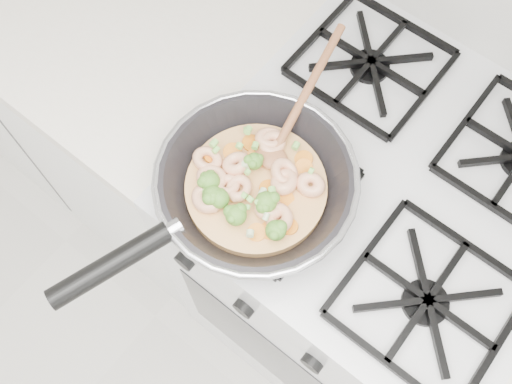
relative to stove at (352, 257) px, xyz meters
The scene contains 3 objects.
stove is the anchor object (origin of this frame).
counter_left 0.80m from the stove, behind, with size 1.00×0.60×0.90m.
skillet 0.55m from the stove, 130.16° to the right, with size 0.31×0.61×0.10m.
Camera 1 is at (0.07, 1.24, 1.74)m, focal length 40.13 mm.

